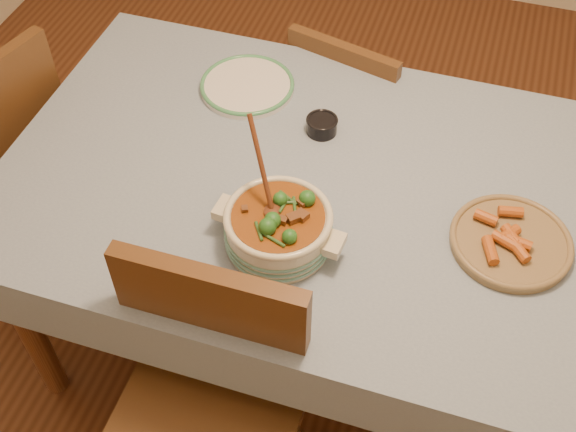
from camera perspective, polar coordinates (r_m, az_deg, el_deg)
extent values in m
plane|color=#462414|center=(2.50, 1.83, -9.26)|extent=(4.50, 4.50, 0.00)
cube|color=brown|center=(1.91, 2.36, 2.07)|extent=(1.60, 1.00, 0.05)
cube|color=#8598AD|center=(1.89, 2.39, 2.65)|extent=(1.68, 1.08, 0.01)
cylinder|color=brown|center=(2.23, -19.82, -8.19)|extent=(0.07, 0.07, 0.70)
cylinder|color=brown|center=(2.67, -10.57, 6.59)|extent=(0.07, 0.07, 0.70)
cylinder|color=brown|center=(2.49, 21.33, -0.72)|extent=(0.07, 0.07, 0.70)
cylinder|color=beige|center=(1.72, -0.77, -1.11)|extent=(0.27, 0.27, 0.10)
torus|color=beige|center=(1.68, -0.78, -0.04)|extent=(0.26, 0.26, 0.02)
cube|color=beige|center=(1.67, 3.68, -2.25)|extent=(0.05, 0.07, 0.03)
cube|color=beige|center=(1.75, -5.03, 0.61)|extent=(0.05, 0.07, 0.03)
cylinder|color=brown|center=(1.68, -0.78, -0.18)|extent=(0.22, 0.22, 0.02)
cylinder|color=silver|center=(2.16, -3.24, 10.18)|extent=(0.28, 0.28, 0.02)
torus|color=#42925C|center=(2.16, -3.25, 10.36)|extent=(0.28, 0.28, 0.01)
cylinder|color=black|center=(2.01, 2.68, 7.14)|extent=(0.10, 0.10, 0.04)
torus|color=black|center=(2.00, 2.71, 7.59)|extent=(0.09, 0.09, 0.01)
cylinder|color=black|center=(2.00, 2.70, 7.41)|extent=(0.07, 0.07, 0.01)
cylinder|color=olive|center=(1.82, 17.16, -2.04)|extent=(0.33, 0.33, 0.02)
torus|color=olive|center=(1.82, 17.23, -1.83)|extent=(0.30, 0.30, 0.02)
cube|color=#533219|center=(2.62, 5.74, 8.01)|extent=(0.46, 0.46, 0.04)
cube|color=#533219|center=(2.37, 4.16, 9.37)|extent=(0.38, 0.13, 0.41)
cylinder|color=#533219|center=(2.83, 9.89, 5.56)|extent=(0.04, 0.04, 0.41)
cylinder|color=#533219|center=(2.92, 4.11, 7.95)|extent=(0.04, 0.04, 0.41)
cylinder|color=#533219|center=(2.61, 6.87, 1.40)|extent=(0.04, 0.04, 0.41)
cylinder|color=#533219|center=(2.71, 0.77, 4.10)|extent=(0.04, 0.04, 0.41)
cube|color=#533219|center=(1.67, -5.79, -9.20)|extent=(0.44, 0.04, 0.47)
cylinder|color=#533219|center=(2.13, -9.77, -14.63)|extent=(0.04, 0.04, 0.47)
cube|color=#533219|center=(2.30, -21.31, 6.48)|extent=(0.14, 0.42, 0.45)
cylinder|color=#533219|center=(2.91, -21.25, 4.58)|extent=(0.04, 0.04, 0.45)
cylinder|color=#533219|center=(2.69, -16.07, 1.84)|extent=(0.04, 0.04, 0.45)
cylinder|color=#533219|center=(2.56, -21.47, -3.33)|extent=(0.04, 0.04, 0.45)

